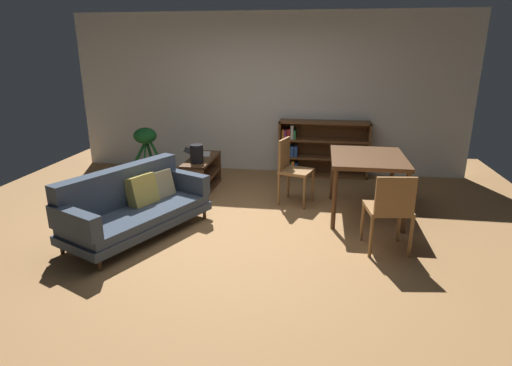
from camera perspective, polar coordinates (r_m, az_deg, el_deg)
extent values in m
plane|color=#9E7042|center=(5.13, -2.48, -6.34)|extent=(8.16, 8.16, 0.00)
cube|color=silver|center=(7.39, 1.52, 12.00)|extent=(6.80, 0.10, 2.70)
cylinder|color=#56351E|center=(5.46, -7.04, -4.23)|extent=(0.04, 0.04, 0.12)
cylinder|color=#56351E|center=(4.49, -20.59, -10.40)|extent=(0.04, 0.04, 0.12)
cylinder|color=#56351E|center=(5.87, -11.73, -2.90)|extent=(0.04, 0.04, 0.12)
cylinder|color=#56351E|center=(4.98, -24.94, -8.14)|extent=(0.04, 0.04, 0.12)
cube|color=#384251|center=(5.11, -15.64, -5.04)|extent=(1.42, 1.91, 0.10)
cube|color=#384251|center=(5.07, -15.73, -4.00)|extent=(1.36, 1.84, 0.10)
cube|color=#384251|center=(5.19, -18.05, -0.46)|extent=(0.87, 1.61, 0.45)
cube|color=#384251|center=(5.54, -9.61, 0.21)|extent=(0.71, 0.43, 0.25)
cube|color=#384251|center=(4.57, -23.56, -4.93)|extent=(0.71, 0.43, 0.25)
cube|color=tan|center=(5.19, -15.32, -0.96)|extent=(0.36, 0.42, 0.39)
cube|color=tan|center=(5.40, -12.94, -0.21)|extent=(0.33, 0.39, 0.36)
cube|color=#56351E|center=(6.98, -6.29, 2.39)|extent=(0.36, 0.04, 0.51)
cube|color=#56351E|center=(6.05, -8.72, -0.13)|extent=(0.36, 0.04, 0.51)
cube|color=#56351E|center=(6.52, -7.41, 0.97)|extent=(0.36, 1.01, 0.04)
cube|color=#56351E|center=(6.45, -7.50, 3.22)|extent=(0.36, 1.05, 0.04)
cube|color=#56351E|center=(6.58, -7.34, -0.73)|extent=(0.36, 1.01, 0.04)
cube|color=silver|center=(6.66, -7.20, 3.93)|extent=(0.27, 0.35, 0.02)
cube|color=black|center=(6.66, -8.92, 4.29)|extent=(0.25, 0.33, 0.09)
cylinder|color=black|center=(6.15, -8.10, 3.97)|extent=(0.19, 0.19, 0.27)
cylinder|color=slate|center=(6.14, -8.12, 4.45)|extent=(0.11, 0.11, 0.01)
cylinder|color=#333338|center=(7.06, -14.47, 1.05)|extent=(0.29, 0.29, 0.26)
cylinder|color=#195623|center=(6.91, -13.64, 4.39)|extent=(0.31, 0.07, 0.61)
cylinder|color=#195623|center=(7.04, -14.36, 4.32)|extent=(0.07, 0.23, 0.54)
cylinder|color=#195623|center=(6.99, -15.67, 3.72)|extent=(0.28, 0.11, 0.46)
cylinder|color=#195623|center=(6.87, -14.95, 3.47)|extent=(0.06, 0.25, 0.43)
ellipsoid|color=#195623|center=(6.90, -14.89, 6.27)|extent=(0.36, 0.36, 0.25)
cylinder|color=#56351E|center=(6.12, 10.40, 1.17)|extent=(0.06, 0.06, 0.75)
cylinder|color=#56351E|center=(5.10, 10.63, -2.24)|extent=(0.06, 0.06, 0.75)
cylinder|color=#56351E|center=(6.20, 18.02, 0.80)|extent=(0.06, 0.06, 0.75)
cylinder|color=#56351E|center=(5.20, 19.75, -2.63)|extent=(0.06, 0.06, 0.75)
cube|color=#56351E|center=(5.53, 15.02, 3.37)|extent=(0.92, 1.17, 0.05)
cylinder|color=olive|center=(6.03, 7.74, -0.44)|extent=(0.04, 0.04, 0.45)
cylinder|color=olive|center=(5.70, 6.59, -1.46)|extent=(0.04, 0.04, 0.45)
cylinder|color=olive|center=(6.15, 4.41, 0.04)|extent=(0.04, 0.04, 0.45)
cylinder|color=olive|center=(5.83, 3.10, -0.94)|extent=(0.04, 0.04, 0.45)
cube|color=olive|center=(5.85, 5.53, 1.60)|extent=(0.51, 0.50, 0.04)
cube|color=olive|center=(5.86, 3.87, 4.02)|extent=(0.14, 0.35, 0.43)
cylinder|color=olive|center=(4.91, 14.31, -5.20)|extent=(0.04, 0.04, 0.45)
cylinder|color=olive|center=(5.02, 18.92, -5.11)|extent=(0.04, 0.04, 0.45)
cylinder|color=olive|center=(4.55, 15.41, -7.17)|extent=(0.04, 0.04, 0.45)
cylinder|color=olive|center=(4.67, 20.37, -7.01)|extent=(0.04, 0.04, 0.45)
cube|color=olive|center=(4.69, 17.53, -3.35)|extent=(0.50, 0.49, 0.04)
cube|color=olive|center=(4.44, 18.48, -1.67)|extent=(0.41, 0.09, 0.39)
cube|color=brown|center=(7.28, 3.30, 4.89)|extent=(0.04, 0.33, 0.95)
cube|color=brown|center=(7.29, 15.03, 4.34)|extent=(0.04, 0.33, 0.95)
cube|color=brown|center=(7.16, 9.36, 8.19)|extent=(1.52, 0.33, 0.04)
cube|color=brown|center=(7.36, 9.00, 1.19)|extent=(1.52, 0.33, 0.04)
cube|color=brown|center=(7.39, 9.18, 4.89)|extent=(1.49, 0.04, 0.95)
cube|color=brown|center=(7.28, 9.12, 3.48)|extent=(1.49, 0.31, 0.04)
cube|color=brown|center=(7.22, 9.23, 5.81)|extent=(1.49, 0.31, 0.04)
cube|color=orange|center=(7.34, 3.74, 2.08)|extent=(0.06, 0.24, 0.15)
cube|color=black|center=(7.34, 4.25, 2.21)|extent=(0.06, 0.26, 0.19)
cube|color=#337F47|center=(7.32, 4.70, 2.13)|extent=(0.04, 0.21, 0.18)
cube|color=orange|center=(7.31, 5.09, 2.26)|extent=(0.05, 0.21, 0.22)
cube|color=#2D5199|center=(7.32, 5.54, 2.10)|extent=(0.05, 0.24, 0.18)
cube|color=gold|center=(7.26, 3.79, 4.57)|extent=(0.05, 0.23, 0.20)
cube|color=#993884|center=(7.27, 4.22, 4.52)|extent=(0.03, 0.28, 0.18)
cube|color=orange|center=(7.25, 4.57, 4.60)|extent=(0.04, 0.24, 0.21)
cube|color=#2D5199|center=(7.25, 4.99, 4.43)|extent=(0.06, 0.24, 0.17)
cube|color=#2D5199|center=(7.24, 5.49, 4.39)|extent=(0.05, 0.21, 0.17)
cube|color=orange|center=(7.20, 3.75, 6.75)|extent=(0.03, 0.23, 0.16)
cube|color=#993884|center=(7.20, 4.06, 6.69)|extent=(0.03, 0.23, 0.14)
cube|color=red|center=(7.19, 4.51, 6.73)|extent=(0.06, 0.21, 0.16)
cube|color=silver|center=(7.18, 4.98, 7.01)|extent=(0.04, 0.22, 0.24)
cube|color=#337F47|center=(7.19, 5.34, 6.66)|extent=(0.04, 0.26, 0.15)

